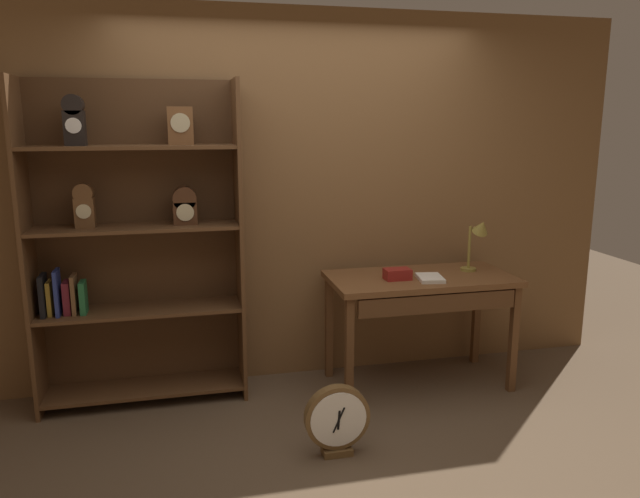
# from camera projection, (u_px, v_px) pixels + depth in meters

# --- Properties ---
(ground_plane) EXTENTS (10.00, 10.00, 0.00)m
(ground_plane) POSITION_uv_depth(u_px,v_px,m) (350.00, 468.00, 3.28)
(ground_plane) COLOR brown
(back_wood_panel) EXTENTS (4.80, 0.05, 2.60)m
(back_wood_panel) POSITION_uv_depth(u_px,v_px,m) (299.00, 199.00, 4.30)
(back_wood_panel) COLOR brown
(back_wood_panel) RESTS_ON ground
(bookshelf) EXTENTS (1.33, 0.36, 2.11)m
(bookshelf) POSITION_uv_depth(u_px,v_px,m) (135.00, 246.00, 3.91)
(bookshelf) COLOR brown
(bookshelf) RESTS_ON ground
(workbench) EXTENTS (1.27, 0.64, 0.79)m
(workbench) POSITION_uv_depth(u_px,v_px,m) (422.00, 290.00, 4.18)
(workbench) COLOR brown
(workbench) RESTS_ON ground
(desk_lamp) EXTENTS (0.17, 0.18, 0.39)m
(desk_lamp) POSITION_uv_depth(u_px,v_px,m) (478.00, 236.00, 4.25)
(desk_lamp) COLOR olive
(desk_lamp) RESTS_ON workbench
(toolbox_small) EXTENTS (0.18, 0.11, 0.07)m
(toolbox_small) POSITION_uv_depth(u_px,v_px,m) (397.00, 274.00, 4.08)
(toolbox_small) COLOR maroon
(toolbox_small) RESTS_ON workbench
(open_repair_manual) EXTENTS (0.19, 0.24, 0.02)m
(open_repair_manual) POSITION_uv_depth(u_px,v_px,m) (430.00, 278.00, 4.07)
(open_repair_manual) COLOR silver
(open_repair_manual) RESTS_ON workbench
(round_clock_large) EXTENTS (0.37, 0.11, 0.41)m
(round_clock_large) POSITION_uv_depth(u_px,v_px,m) (337.00, 420.00, 3.38)
(round_clock_large) COLOR brown
(round_clock_large) RESTS_ON ground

